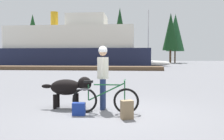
{
  "coord_description": "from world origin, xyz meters",
  "views": [
    {
      "loc": [
        0.65,
        -6.36,
        1.49
      ],
      "look_at": [
        -0.16,
        1.76,
        1.05
      ],
      "focal_mm": 39.31,
      "sensor_mm": 36.0,
      "label": 1
    }
  ],
  "objects_px": {
    "dog": "(70,87)",
    "backpack": "(127,110)",
    "handbag_pannier": "(79,109)",
    "bicycle": "(105,99)",
    "person_cyclist": "(103,71)",
    "ferry_boat": "(73,48)",
    "sailboat_moored": "(148,63)"
  },
  "relations": [
    {
      "from": "dog",
      "to": "sailboat_moored",
      "type": "bearing_deg",
      "value": 83.14
    },
    {
      "from": "ferry_boat",
      "to": "sailboat_moored",
      "type": "xyz_separation_m",
      "value": [
        11.31,
        1.41,
        -2.35
      ]
    },
    {
      "from": "bicycle",
      "to": "person_cyclist",
      "type": "relative_size",
      "value": 0.99
    },
    {
      "from": "bicycle",
      "to": "ferry_boat",
      "type": "height_order",
      "value": "ferry_boat"
    },
    {
      "from": "bicycle",
      "to": "sailboat_moored",
      "type": "bearing_deg",
      "value": 85.23
    },
    {
      "from": "ferry_boat",
      "to": "sailboat_moored",
      "type": "height_order",
      "value": "sailboat_moored"
    },
    {
      "from": "bicycle",
      "to": "person_cyclist",
      "type": "xyz_separation_m",
      "value": [
        -0.12,
        0.52,
        0.72
      ]
    },
    {
      "from": "person_cyclist",
      "to": "handbag_pannier",
      "type": "xyz_separation_m",
      "value": [
        -0.51,
        -0.8,
        -0.93
      ]
    },
    {
      "from": "sailboat_moored",
      "to": "person_cyclist",
      "type": "bearing_deg",
      "value": -95.06
    },
    {
      "from": "handbag_pannier",
      "to": "bicycle",
      "type": "bearing_deg",
      "value": 24.07
    },
    {
      "from": "person_cyclist",
      "to": "handbag_pannier",
      "type": "height_order",
      "value": "person_cyclist"
    },
    {
      "from": "dog",
      "to": "sailboat_moored",
      "type": "height_order",
      "value": "sailboat_moored"
    },
    {
      "from": "handbag_pannier",
      "to": "ferry_boat",
      "type": "bearing_deg",
      "value": 104.87
    },
    {
      "from": "dog",
      "to": "person_cyclist",
      "type": "bearing_deg",
      "value": -1.92
    },
    {
      "from": "person_cyclist",
      "to": "dog",
      "type": "bearing_deg",
      "value": 178.08
    },
    {
      "from": "person_cyclist",
      "to": "backpack",
      "type": "height_order",
      "value": "person_cyclist"
    },
    {
      "from": "backpack",
      "to": "bicycle",
      "type": "bearing_deg",
      "value": 139.35
    },
    {
      "from": "handbag_pannier",
      "to": "ferry_boat",
      "type": "xyz_separation_m",
      "value": [
        -8.06,
        30.34,
        2.69
      ]
    },
    {
      "from": "dog",
      "to": "backpack",
      "type": "bearing_deg",
      "value": -32.33
    },
    {
      "from": "bicycle",
      "to": "handbag_pannier",
      "type": "xyz_separation_m",
      "value": [
        -0.63,
        -0.28,
        -0.21
      ]
    },
    {
      "from": "backpack",
      "to": "dog",
      "type": "bearing_deg",
      "value": 147.67
    },
    {
      "from": "person_cyclist",
      "to": "handbag_pannier",
      "type": "relative_size",
      "value": 5.54
    },
    {
      "from": "person_cyclist",
      "to": "ferry_boat",
      "type": "xyz_separation_m",
      "value": [
        -8.57,
        29.54,
        1.76
      ]
    },
    {
      "from": "handbag_pannier",
      "to": "sailboat_moored",
      "type": "bearing_deg",
      "value": 84.15
    },
    {
      "from": "ferry_boat",
      "to": "backpack",
      "type": "bearing_deg",
      "value": -73.1
    },
    {
      "from": "ferry_boat",
      "to": "dog",
      "type": "bearing_deg",
      "value": -75.58
    },
    {
      "from": "bicycle",
      "to": "person_cyclist",
      "type": "bearing_deg",
      "value": 102.55
    },
    {
      "from": "dog",
      "to": "handbag_pannier",
      "type": "xyz_separation_m",
      "value": [
        0.47,
        -0.84,
        -0.45
      ]
    },
    {
      "from": "bicycle",
      "to": "backpack",
      "type": "xyz_separation_m",
      "value": [
        0.61,
        -0.52,
        -0.15
      ]
    },
    {
      "from": "ferry_boat",
      "to": "sailboat_moored",
      "type": "bearing_deg",
      "value": 7.11
    },
    {
      "from": "person_cyclist",
      "to": "dog",
      "type": "distance_m",
      "value": 1.09
    },
    {
      "from": "person_cyclist",
      "to": "backpack",
      "type": "relative_size",
      "value": 4.01
    }
  ]
}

